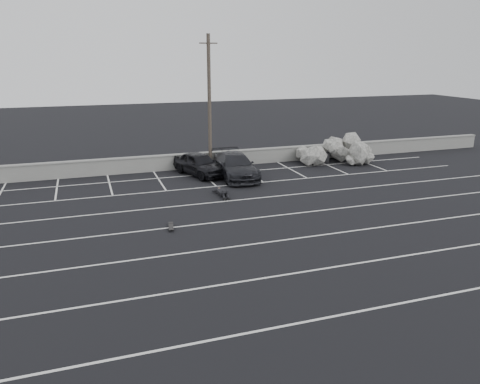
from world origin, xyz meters
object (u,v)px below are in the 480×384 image
object	(u,v)px
person	(221,190)
car_right	(235,166)
riprap_pile	(340,152)
utility_pole	(209,103)
skateboard	(171,227)
car_left	(199,164)
trash_bin	(326,156)

from	to	relation	value
person	car_right	bearing A→B (deg)	62.62
car_right	riprap_pile	bearing A→B (deg)	16.29
utility_pole	riprap_pile	size ratio (longest dim) A/B	1.41
utility_pole	person	size ratio (longest dim) A/B	3.65
skateboard	person	bearing A→B (deg)	59.55
car_left	riprap_pile	bearing A→B (deg)	-15.18
utility_pole	person	distance (m)	7.27
utility_pole	trash_bin	world-z (taller)	utility_pole
car_left	utility_pole	bearing A→B (deg)	28.44
person	car_left	bearing A→B (deg)	93.85
car_left	skateboard	xyz separation A→B (m)	(-3.58, -9.11, -0.66)
riprap_pile	person	size ratio (longest dim) A/B	2.59
utility_pole	trash_bin	distance (m)	9.52
car_left	skateboard	distance (m)	9.81
utility_pole	skateboard	world-z (taller)	utility_pole
trash_bin	skateboard	distance (m)	16.61
trash_bin	person	xyz separation A→B (m)	(-9.59, -5.49, -0.22)
trash_bin	riprap_pile	xyz separation A→B (m)	(1.21, 0.04, 0.17)
trash_bin	person	distance (m)	11.05
car_right	trash_bin	world-z (taller)	car_right
riprap_pile	car_right	bearing A→B (deg)	-165.83
riprap_pile	skateboard	distance (m)	17.62
car_left	trash_bin	world-z (taller)	car_left
car_left	car_right	size ratio (longest dim) A/B	0.82
riprap_pile	skateboard	size ratio (longest dim) A/B	7.16
car_right	riprap_pile	size ratio (longest dim) A/B	0.84
utility_pole	riprap_pile	world-z (taller)	utility_pole
car_left	trash_bin	xyz separation A→B (m)	(9.70, 0.86, -0.28)
car_left	person	bearing A→B (deg)	-108.60
car_right	skateboard	bearing A→B (deg)	-123.59
utility_pole	riprap_pile	distance (m)	10.56
person	trash_bin	bearing A→B (deg)	32.35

